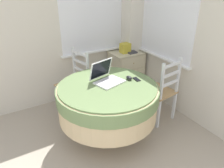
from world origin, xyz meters
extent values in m
cube|color=white|center=(1.49, 3.12, 1.49)|extent=(1.10, 0.01, 1.42)
cube|color=white|center=(1.49, 3.09, 0.77)|extent=(1.18, 0.07, 0.02)
cube|color=white|center=(2.32, 2.29, 1.49)|extent=(0.01, 1.10, 1.42)
cube|color=white|center=(2.29, 2.29, 0.77)|extent=(0.07, 1.18, 0.02)
cube|color=beige|center=(2.18, 2.98, 1.27)|extent=(0.28, 0.28, 2.55)
cylinder|color=#4C3D2D|center=(1.05, 1.84, 0.01)|extent=(0.36, 0.36, 0.03)
cylinder|color=#4C3D2D|center=(1.05, 1.84, 0.39)|extent=(0.11, 0.11, 0.72)
cylinder|color=#CCB284|center=(1.05, 1.84, 0.56)|extent=(1.20, 1.20, 0.40)
cylinder|color=#6B8451|center=(1.05, 1.84, 0.68)|extent=(1.23, 1.23, 0.16)
cylinder|color=#6B8451|center=(1.05, 1.84, 0.76)|extent=(1.17, 1.17, 0.02)
cube|color=white|center=(1.11, 1.90, 0.78)|extent=(0.38, 0.32, 0.02)
cube|color=silver|center=(1.10, 1.91, 0.79)|extent=(0.32, 0.22, 0.00)
cube|color=white|center=(1.07, 2.04, 0.91)|extent=(0.34, 0.15, 0.24)
cube|color=black|center=(1.07, 2.04, 0.91)|extent=(0.30, 0.13, 0.21)
ellipsoid|color=black|center=(1.36, 1.85, 0.80)|extent=(0.06, 0.09, 0.05)
cube|color=black|center=(1.44, 1.80, 0.78)|extent=(0.06, 0.12, 0.01)
cube|color=black|center=(1.44, 1.80, 0.78)|extent=(0.05, 0.09, 0.00)
cube|color=tan|center=(0.91, 2.69, 0.45)|extent=(0.49, 0.48, 0.02)
cube|color=silver|center=(0.70, 2.82, 0.22)|extent=(0.04, 0.04, 0.44)
cube|color=silver|center=(0.77, 2.48, 0.22)|extent=(0.04, 0.04, 0.44)
cube|color=silver|center=(1.04, 2.90, 0.22)|extent=(0.04, 0.04, 0.44)
cube|color=silver|center=(1.12, 2.56, 0.22)|extent=(0.04, 0.04, 0.44)
cube|color=silver|center=(1.04, 2.90, 0.71)|extent=(0.04, 0.04, 0.51)
cube|color=silver|center=(1.12, 2.56, 0.71)|extent=(0.04, 0.04, 0.51)
cube|color=silver|center=(1.08, 2.73, 0.91)|extent=(0.10, 0.34, 0.04)
cube|color=silver|center=(1.08, 2.73, 0.77)|extent=(0.10, 0.34, 0.04)
cube|color=silver|center=(1.08, 2.73, 0.64)|extent=(0.10, 0.34, 0.04)
cube|color=tan|center=(1.91, 1.88, 0.45)|extent=(0.45, 0.46, 0.02)
cube|color=silver|center=(2.05, 2.08, 0.22)|extent=(0.04, 0.04, 0.44)
cube|color=silver|center=(1.71, 2.03, 0.22)|extent=(0.04, 0.04, 0.44)
cube|color=silver|center=(2.10, 1.73, 0.22)|extent=(0.04, 0.04, 0.44)
cube|color=silver|center=(1.76, 1.68, 0.22)|extent=(0.04, 0.04, 0.44)
cube|color=silver|center=(2.10, 1.73, 0.71)|extent=(0.04, 0.04, 0.51)
cube|color=silver|center=(1.76, 1.68, 0.71)|extent=(0.04, 0.04, 0.51)
cube|color=silver|center=(1.93, 1.70, 0.91)|extent=(0.34, 0.07, 0.04)
cube|color=silver|center=(1.93, 1.70, 0.77)|extent=(0.34, 0.07, 0.04)
cube|color=silver|center=(1.93, 1.70, 0.64)|extent=(0.34, 0.07, 0.04)
cube|color=beige|center=(2.01, 2.87, 0.36)|extent=(0.54, 0.42, 0.72)
cube|color=beige|center=(2.01, 2.87, 0.73)|extent=(0.56, 0.45, 0.02)
cube|color=beige|center=(2.01, 2.66, 0.60)|extent=(0.47, 0.01, 0.20)
sphere|color=olive|center=(2.01, 2.65, 0.60)|extent=(0.02, 0.02, 0.02)
cube|color=beige|center=(2.01, 2.66, 0.36)|extent=(0.47, 0.01, 0.20)
sphere|color=olive|center=(2.01, 2.65, 0.36)|extent=(0.02, 0.02, 0.02)
cube|color=beige|center=(2.01, 2.66, 0.12)|extent=(0.47, 0.01, 0.20)
sphere|color=olive|center=(2.01, 2.65, 0.12)|extent=(0.02, 0.02, 0.02)
cube|color=gold|center=(1.97, 2.86, 0.82)|extent=(0.16, 0.13, 0.17)
cube|color=#3F3F44|center=(2.06, 2.81, 0.75)|extent=(0.16, 0.19, 0.02)
camera|label=1|loc=(-0.07, -0.16, 1.93)|focal=35.00mm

